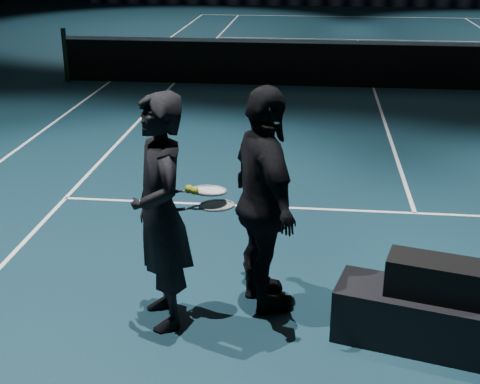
{
  "coord_description": "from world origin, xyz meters",
  "views": [
    {
      "loc": [
        -1.2,
        -13.54,
        3.02
      ],
      "look_at": [
        -1.74,
        -8.73,
        1.1
      ],
      "focal_mm": 50.0,
      "sensor_mm": 36.0,
      "label": 1
    }
  ],
  "objects_px": {
    "player_a": "(160,213)",
    "player_b": "(265,202)",
    "tennis_balls": "(192,187)",
    "racket_upper": "(209,191)",
    "racket_lower": "(217,205)",
    "player_bench": "(432,320)",
    "racket_bag": "(437,278)"
  },
  "relations": [
    {
      "from": "racket_upper",
      "to": "tennis_balls",
      "type": "xyz_separation_m",
      "value": [
        -0.12,
        -0.09,
        0.05
      ]
    },
    {
      "from": "racket_upper",
      "to": "tennis_balls",
      "type": "relative_size",
      "value": 5.67
    },
    {
      "from": "racket_lower",
      "to": "player_a",
      "type": "bearing_deg",
      "value": 180.0
    },
    {
      "from": "player_bench",
      "to": "racket_upper",
      "type": "relative_size",
      "value": 2.16
    },
    {
      "from": "player_b",
      "to": "tennis_balls",
      "type": "distance_m",
      "value": 0.62
    },
    {
      "from": "racket_bag",
      "to": "player_b",
      "type": "height_order",
      "value": "player_b"
    },
    {
      "from": "player_b",
      "to": "racket_lower",
      "type": "distance_m",
      "value": 0.4
    },
    {
      "from": "racket_bag",
      "to": "racket_upper",
      "type": "relative_size",
      "value": 1.08
    },
    {
      "from": "player_a",
      "to": "tennis_balls",
      "type": "distance_m",
      "value": 0.32
    },
    {
      "from": "player_b",
      "to": "tennis_balls",
      "type": "height_order",
      "value": "player_b"
    },
    {
      "from": "racket_bag",
      "to": "racket_upper",
      "type": "bearing_deg",
      "value": -175.62
    },
    {
      "from": "player_a",
      "to": "racket_upper",
      "type": "relative_size",
      "value": 2.81
    },
    {
      "from": "player_a",
      "to": "racket_lower",
      "type": "bearing_deg",
      "value": 85.64
    },
    {
      "from": "player_bench",
      "to": "racket_upper",
      "type": "height_order",
      "value": "racket_upper"
    },
    {
      "from": "player_b",
      "to": "racket_lower",
      "type": "height_order",
      "value": "player_b"
    },
    {
      "from": "player_b",
      "to": "racket_upper",
      "type": "relative_size",
      "value": 2.81
    },
    {
      "from": "player_bench",
      "to": "player_a",
      "type": "xyz_separation_m",
      "value": [
        -2.12,
        0.13,
        0.74
      ]
    },
    {
      "from": "tennis_balls",
      "to": "racket_upper",
      "type": "bearing_deg",
      "value": 35.8
    },
    {
      "from": "player_a",
      "to": "player_b",
      "type": "distance_m",
      "value": 0.85
    },
    {
      "from": "player_bench",
      "to": "player_a",
      "type": "distance_m",
      "value": 2.25
    },
    {
      "from": "player_b",
      "to": "tennis_balls",
      "type": "xyz_separation_m",
      "value": [
        -0.55,
        -0.22,
        0.19
      ]
    },
    {
      "from": "player_a",
      "to": "player_b",
      "type": "bearing_deg",
      "value": 85.64
    },
    {
      "from": "player_a",
      "to": "player_b",
      "type": "relative_size",
      "value": 1.0
    },
    {
      "from": "player_bench",
      "to": "racket_lower",
      "type": "relative_size",
      "value": 2.16
    },
    {
      "from": "player_bench",
      "to": "racket_upper",
      "type": "xyz_separation_m",
      "value": [
        -1.76,
        0.32,
        0.87
      ]
    },
    {
      "from": "player_b",
      "to": "racket_upper",
      "type": "height_order",
      "value": "player_b"
    },
    {
      "from": "racket_upper",
      "to": "racket_lower",
      "type": "bearing_deg",
      "value": -42.66
    },
    {
      "from": "tennis_balls",
      "to": "racket_lower",
      "type": "bearing_deg",
      "value": 20.77
    },
    {
      "from": "player_bench",
      "to": "player_b",
      "type": "relative_size",
      "value": 0.77
    },
    {
      "from": "player_bench",
      "to": "tennis_balls",
      "type": "xyz_separation_m",
      "value": [
        -1.88,
        0.23,
        0.92
      ]
    },
    {
      "from": "racket_lower",
      "to": "tennis_balls",
      "type": "bearing_deg",
      "value": 178.53
    },
    {
      "from": "racket_lower",
      "to": "racket_upper",
      "type": "xyz_separation_m",
      "value": [
        -0.06,
        0.02,
        0.12
      ]
    }
  ]
}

